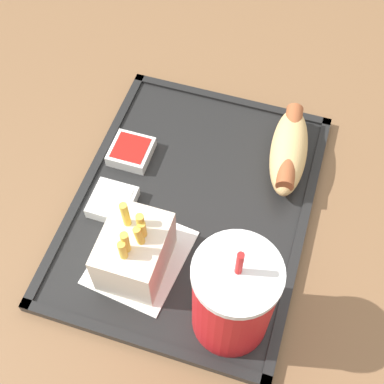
{
  "coord_description": "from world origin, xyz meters",
  "views": [
    {
      "loc": [
        0.36,
        0.15,
        1.34
      ],
      "look_at": [
        0.01,
        0.04,
        0.77
      ],
      "focal_mm": 50.0,
      "sensor_mm": 36.0,
      "label": 1
    }
  ],
  "objects": [
    {
      "name": "sauce_cup_ketchup",
      "position": [
        -0.04,
        -0.07,
        0.75
      ],
      "size": [
        0.05,
        0.05,
        0.02
      ],
      "color": "silver",
      "rests_on": "food_tray"
    },
    {
      "name": "fries_carton",
      "position": [
        0.12,
        -0.0,
        0.78
      ],
      "size": [
        0.09,
        0.07,
        0.11
      ],
      "color": "silver",
      "rests_on": "food_tray"
    },
    {
      "name": "hot_dog_far",
      "position": [
        -0.09,
        0.14,
        0.77
      ],
      "size": [
        0.15,
        0.06,
        0.05
      ],
      "color": "#DBB270",
      "rests_on": "food_tray"
    },
    {
      "name": "ground_plane",
      "position": [
        0.0,
        0.0,
        0.0
      ],
      "size": [
        8.0,
        8.0,
        0.0
      ],
      "primitive_type": "plane",
      "color": "#4C4742"
    },
    {
      "name": "sauce_cup_mayo",
      "position": [
        0.04,
        -0.06,
        0.75
      ],
      "size": [
        0.05,
        0.05,
        0.02
      ],
      "color": "silver",
      "rests_on": "food_tray"
    },
    {
      "name": "food_tray",
      "position": [
        0.01,
        0.04,
        0.74
      ],
      "size": [
        0.39,
        0.3,
        0.01
      ],
      "color": "black",
      "rests_on": "dining_table"
    },
    {
      "name": "paper_napkin",
      "position": [
        0.1,
        -0.0,
        0.74
      ],
      "size": [
        0.13,
        0.12,
        0.0
      ],
      "color": "white",
      "rests_on": "food_tray"
    },
    {
      "name": "dining_table",
      "position": [
        0.0,
        0.0,
        0.37
      ],
      "size": [
        1.23,
        0.94,
        0.73
      ],
      "color": "brown",
      "rests_on": "ground_plane"
    },
    {
      "name": "soda_cup",
      "position": [
        0.15,
        0.13,
        0.81
      ],
      "size": [
        0.09,
        0.09,
        0.17
      ],
      "color": "red",
      "rests_on": "food_tray"
    }
  ]
}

